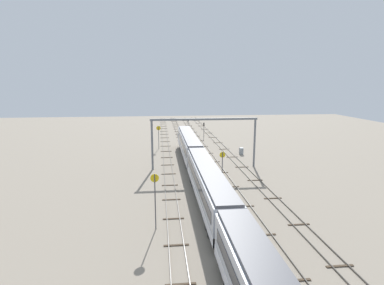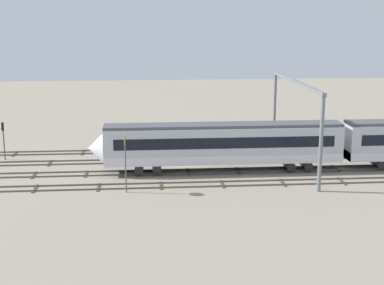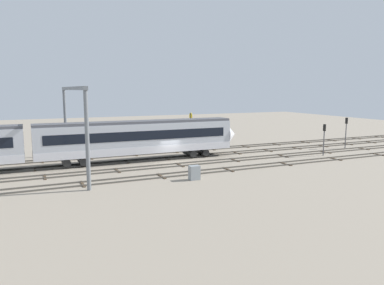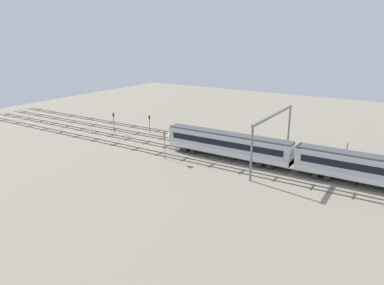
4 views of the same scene
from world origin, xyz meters
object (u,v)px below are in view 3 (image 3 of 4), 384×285
at_px(relay_cabinet, 194,173).
at_px(signal_light_trackside_departure, 346,128).
at_px(signal_light_trackside_approach, 324,135).
at_px(speed_sign_mid_trackside, 191,125).
at_px(overhead_gantry, 73,108).

bearing_deg(relay_cabinet, signal_light_trackside_departure, 16.81).
bearing_deg(signal_light_trackside_approach, speed_sign_mid_trackside, 137.49).
relative_size(overhead_gantry, relay_cabinet, 13.59).
bearing_deg(signal_light_trackside_departure, overhead_gantry, 178.82).
bearing_deg(speed_sign_mid_trackside, relay_cabinet, -112.90).
bearing_deg(signal_light_trackside_approach, relay_cabinet, -166.52).
xyz_separation_m(speed_sign_mid_trackside, signal_light_trackside_approach, (13.73, -12.58, -0.77)).
distance_m(signal_light_trackside_approach, signal_light_trackside_departure, 8.59).
bearing_deg(signal_light_trackside_approach, signal_light_trackside_departure, 25.29).
bearing_deg(overhead_gantry, signal_light_trackside_departure, -1.18).
bearing_deg(signal_light_trackside_departure, signal_light_trackside_approach, -154.71).
xyz_separation_m(overhead_gantry, relay_cabinet, (9.98, -9.55, -6.09)).
relative_size(speed_sign_mid_trackside, relay_cabinet, 3.82).
height_order(signal_light_trackside_approach, signal_light_trackside_departure, signal_light_trackside_departure).
distance_m(overhead_gantry, signal_light_trackside_approach, 31.74).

